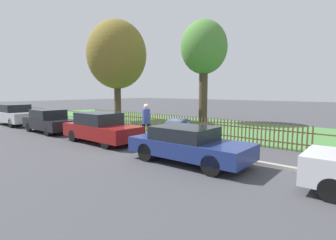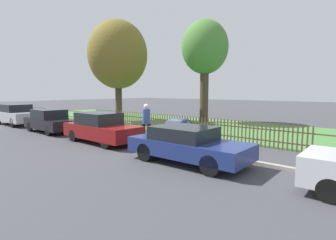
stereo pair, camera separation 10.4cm
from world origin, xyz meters
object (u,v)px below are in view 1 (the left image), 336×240
Objects in this scene: parked_car_navy_estate at (101,128)px; tree_behind_motorcycle at (204,49)px; parked_car_silver_hatchback at (15,114)px; covered_motorcycle at (179,126)px; tree_nearest_kerb at (117,55)px; pedestrian_near_fence at (146,121)px; parked_car_red_compact at (188,144)px; parked_car_black_saloon at (50,121)px.

tree_behind_motorcycle is at bearing 94.61° from parked_car_navy_estate.
covered_motorcycle is (12.71, 3.19, -0.10)m from parked_car_silver_hatchback.
tree_nearest_kerb reaches higher than parked_car_silver_hatchback.
pedestrian_near_fence is (-0.77, -1.58, 0.38)m from covered_motorcycle.
parked_car_navy_estate reaches higher than parked_car_red_compact.
pedestrian_near_fence is at bearing 14.29° from parked_car_black_saloon.
parked_car_silver_hatchback is at bearing -120.68° from tree_nearest_kerb.
parked_car_silver_hatchback reaches higher than parked_car_navy_estate.
tree_nearest_kerb reaches higher than parked_car_navy_estate.
tree_nearest_kerb is 6.99m from tree_behind_motorcycle.
covered_motorcycle is (2.33, 3.12, -0.05)m from parked_car_navy_estate.
tree_nearest_kerb is at bearing 58.92° from parked_car_silver_hatchback.
parked_car_black_saloon is 0.49× the size of tree_nearest_kerb.
tree_nearest_kerb is (-6.56, 6.37, 4.67)m from parked_car_navy_estate.
tree_behind_motorcycle is at bearing 119.09° from parked_car_red_compact.
covered_motorcycle is 0.24× the size of tree_behind_motorcycle.
parked_car_silver_hatchback is 1.03× the size of parked_car_red_compact.
parked_car_navy_estate is at bearing 176.87° from parked_car_red_compact.
pedestrian_near_fence is (2.41, -8.85, -4.73)m from tree_behind_motorcycle.
parked_car_navy_estate is 11.59m from tree_behind_motorcycle.
covered_motorcycle is at bearing 13.69° from parked_car_silver_hatchback.
parked_car_red_compact is 2.22× the size of covered_motorcycle.
tree_nearest_kerb is at bearing 160.26° from covered_motorcycle.
covered_motorcycle is at bearing -20.07° from tree_nearest_kerb.
tree_behind_motorcycle is (-3.18, 7.27, 5.11)m from covered_motorcycle.
tree_behind_motorcycle is 4.31× the size of pedestrian_near_fence.
parked_car_silver_hatchback is at bearing 178.42° from parked_car_red_compact.
parked_car_black_saloon is 0.93× the size of parked_car_red_compact.
tree_behind_motorcycle reaches higher than parked_car_red_compact.
pedestrian_near_fence reaches higher than parked_car_navy_estate.
parked_car_navy_estate is 0.99× the size of parked_car_red_compact.
parked_car_red_compact is at bearing -28.89° from tree_nearest_kerb.
parked_car_red_compact is at bearing -59.75° from tree_behind_motorcycle.
covered_motorcycle is at bearing -66.35° from tree_behind_motorcycle.
pedestrian_near_fence reaches higher than parked_car_red_compact.
parked_car_black_saloon is 10.36m from parked_car_red_compact.
parked_car_navy_estate is 0.52× the size of tree_nearest_kerb.
parked_car_navy_estate is at bearing -44.17° from tree_nearest_kerb.
parked_car_black_saloon reaches higher than parked_car_red_compact.
tree_behind_motorcycle is 10.32m from pedestrian_near_fence.
tree_behind_motorcycle is (-0.85, 10.39, 5.06)m from parked_car_navy_estate.
parked_car_navy_estate is 3.90m from covered_motorcycle.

